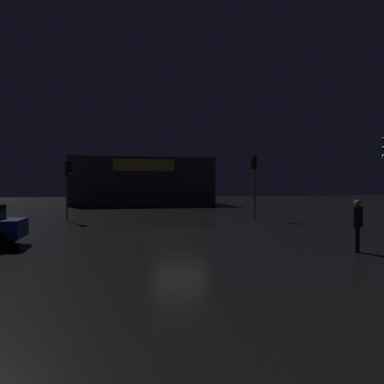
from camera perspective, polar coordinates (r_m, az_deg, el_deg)
ground_plane at (r=17.93m, az=-1.85°, el=-6.20°), size 120.00×120.00×0.00m
store_building at (r=45.98m, az=-7.75°, el=1.56°), size 16.10×10.00×5.43m
traffic_signal_opposite at (r=24.70m, az=-18.32°, el=2.41°), size 0.41×0.43×3.73m
traffic_signal_cross_left at (r=25.52m, az=9.40°, el=2.97°), size 0.42×0.42×4.24m
pedestrian at (r=13.76m, az=23.83°, el=-4.13°), size 0.48×0.48×1.77m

